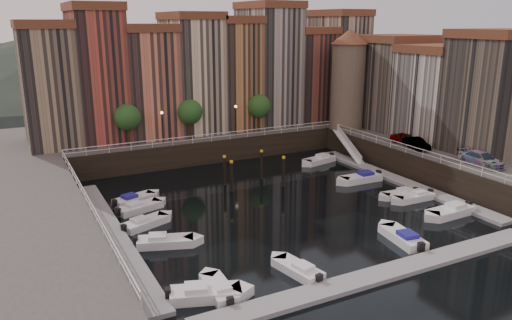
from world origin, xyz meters
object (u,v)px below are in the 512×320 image
boat_left_1 (164,242)px  car_c (482,160)px  mooring_pilings (251,171)px  boat_left_0 (204,294)px  boat_left_2 (145,223)px  corner_tower (348,78)px  car_a (406,139)px  gangway (348,145)px  car_b (416,144)px

boat_left_1 → car_c: size_ratio=0.98×
mooring_pilings → boat_left_0: mooring_pilings is taller
boat_left_0 → boat_left_2: size_ratio=1.09×
corner_tower → car_a: corner_tower is taller
mooring_pilings → gangway: bearing=13.9°
boat_left_2 → car_a: 34.26m
car_b → car_c: 8.54m
corner_tower → car_b: 15.16m
gangway → boat_left_1: gangway is taller
car_a → car_c: bearing=-101.7°
mooring_pilings → boat_left_0: bearing=-124.1°
boat_left_2 → corner_tower: bearing=3.0°
car_b → mooring_pilings: bearing=175.3°
boat_left_2 → car_a: size_ratio=1.19×
corner_tower → gangway: corner_tower is taller
corner_tower → car_a: bearing=-86.4°
boat_left_2 → car_b: bearing=-19.2°
car_b → boat_left_0: bearing=-146.1°
mooring_pilings → car_b: 20.36m
car_a → car_b: 2.50m
boat_left_0 → car_b: (33.04, 14.78, 3.27)m
corner_tower → boat_left_2: 37.65m
boat_left_0 → boat_left_1: size_ratio=1.04×
boat_left_1 → mooring_pilings: bearing=58.0°
corner_tower → boat_left_2: size_ratio=2.94×
boat_left_1 → car_a: car_a is taller
car_b → car_a: bearing=86.1°
boat_left_1 → car_c: car_c is taller
car_b → car_c: (0.83, -8.50, 0.07)m
boat_left_1 → boat_left_2: boat_left_1 is taller
boat_left_0 → car_b: bearing=43.1°
car_a → car_b: bearing=-116.7°
boat_left_2 → car_c: (34.16, -7.46, 3.38)m
mooring_pilings → boat_left_1: (-13.35, -10.74, -1.27)m
gangway → boat_left_0: size_ratio=1.62×
car_b → boat_left_1: bearing=-160.5°
car_a → car_c: car_c is taller
car_b → car_c: size_ratio=0.80×
boat_left_0 → boat_left_2: (-0.30, 13.74, -0.03)m
mooring_pilings → car_a: car_a is taller
gangway → car_a: size_ratio=2.11×
corner_tower → car_a: 13.02m
boat_left_1 → car_a: bearing=32.8°
boat_left_1 → car_a: size_ratio=1.25×
boat_left_0 → boat_left_2: 13.74m
corner_tower → car_c: corner_tower is taller
gangway → car_a: (3.60, -6.75, 1.76)m
gangway → car_c: car_c is taller
gangway → boat_left_1: 33.46m
corner_tower → boat_left_2: (-33.22, -14.72, -9.84)m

